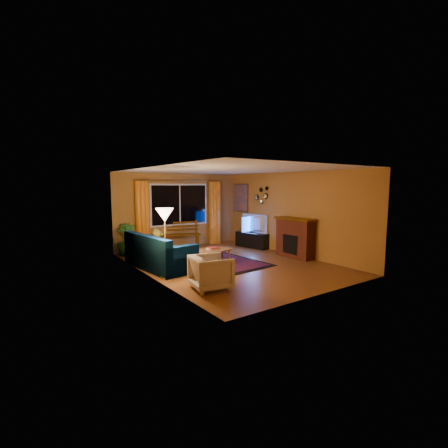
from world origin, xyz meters
TOP-DOWN VIEW (x-y plane):
  - floor at (0.00, 0.00)m, footprint 4.50×6.00m
  - ceiling at (0.00, 0.00)m, footprint 4.50×6.00m
  - wall_back at (0.00, 3.01)m, footprint 4.50×0.02m
  - wall_left at (-2.26, 0.00)m, footprint 0.02×6.00m
  - wall_right at (2.26, 0.00)m, footprint 0.02×6.00m
  - window at (0.00, 2.94)m, footprint 2.00×0.02m
  - curtain_rod at (0.00, 2.90)m, footprint 3.20×0.03m
  - curtain_left at (-1.35, 2.88)m, footprint 0.36×0.36m
  - curtain_right at (1.35, 2.88)m, footprint 0.36×0.36m
  - bench at (-0.22, 2.75)m, footprint 1.60×0.92m
  - potted_plant at (-1.97, 2.61)m, footprint 0.72×0.72m
  - sofa at (-1.72, 0.70)m, footprint 1.15×2.24m
  - dog at (-1.67, 1.18)m, footprint 0.42×0.48m
  - armchair at (-1.57, -1.52)m, footprint 0.82×0.86m
  - floor_lamp at (-2.00, -0.28)m, footprint 0.32×0.32m
  - rug at (-0.07, 0.41)m, footprint 1.95×2.85m
  - coffee_table at (-0.43, 0.22)m, footprint 1.28×1.28m
  - tv_console at (2.00, 1.49)m, footprint 0.64×1.27m
  - television at (2.00, 1.49)m, footprint 0.34×1.09m
  - fireplace at (2.05, -0.40)m, footprint 0.40×1.20m
  - mirror_cluster at (2.21, 1.30)m, footprint 0.06×0.60m
  - painting at (2.22, 2.45)m, footprint 0.04×0.76m

SIDE VIEW (x-z plane):
  - floor at x=0.00m, z-range -0.02..0.00m
  - rug at x=-0.07m, z-range 0.00..0.02m
  - coffee_table at x=-0.43m, z-range 0.00..0.41m
  - bench at x=-0.22m, z-range 0.00..0.46m
  - tv_console at x=2.00m, z-range 0.00..0.51m
  - armchair at x=-1.57m, z-range 0.00..0.76m
  - sofa at x=-1.72m, z-range 0.00..0.87m
  - potted_plant at x=-1.97m, z-range 0.00..0.98m
  - fireplace at x=2.05m, z-range 0.00..1.10m
  - dog at x=-1.67m, z-range 0.43..0.87m
  - floor_lamp at x=-2.00m, z-range 0.00..1.61m
  - television at x=2.00m, z-range 0.51..1.13m
  - curtain_left at x=-1.35m, z-range 0.00..2.24m
  - curtain_right at x=1.35m, z-range 0.00..2.24m
  - wall_back at x=0.00m, z-range 0.00..2.50m
  - wall_left at x=-2.26m, z-range 0.00..2.50m
  - wall_right at x=2.26m, z-range 0.00..2.50m
  - window at x=0.00m, z-range 0.80..2.10m
  - painting at x=2.22m, z-range 1.17..2.13m
  - mirror_cluster at x=2.21m, z-range 1.52..2.08m
  - curtain_rod at x=0.00m, z-range 2.23..2.27m
  - ceiling at x=0.00m, z-range 2.50..2.52m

